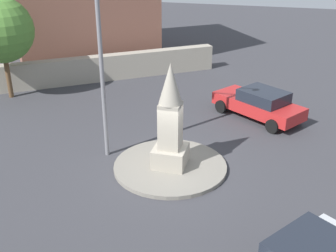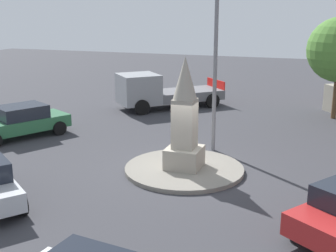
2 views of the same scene
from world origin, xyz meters
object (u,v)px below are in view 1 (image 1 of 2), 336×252
(car_red_approaching, at_px, (259,103))
(tree_near_wall, at_px, (1,30))
(monument, at_px, (170,123))
(streetlamp, at_px, (99,32))

(car_red_approaching, distance_m, tree_near_wall, 13.44)
(monument, xyz_separation_m, tree_near_wall, (10.26, -5.05, 1.74))
(streetlamp, bearing_deg, tree_near_wall, -31.80)
(streetlamp, relative_size, car_red_approaching, 1.80)
(car_red_approaching, bearing_deg, tree_near_wall, 2.78)
(streetlamp, bearing_deg, car_red_approaching, -136.33)
(monument, relative_size, car_red_approaching, 0.86)
(car_red_approaching, bearing_deg, streetlamp, 43.67)
(monument, bearing_deg, tree_near_wall, -26.20)
(monument, height_order, car_red_approaching, monument)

